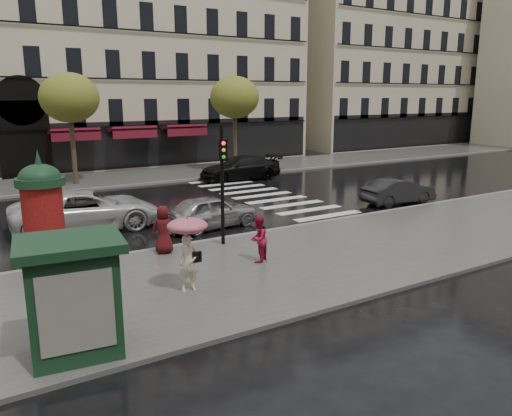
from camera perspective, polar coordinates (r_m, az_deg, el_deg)
ground at (r=16.25m, az=0.86°, el=-6.37°), size 160.00×160.00×0.00m
near_sidewalk at (r=15.84m, az=1.84°, el=-6.66°), size 90.00×7.00×0.12m
far_sidewalk at (r=33.43m, az=-16.86°, el=3.14°), size 90.00×6.00×0.12m
near_kerb at (r=18.72m, az=-4.06°, el=-3.58°), size 90.00×0.25×0.14m
far_kerb at (r=30.57m, az=-15.40°, el=2.39°), size 90.00×0.25×0.14m
zebra_crossing at (r=27.20m, az=0.73°, el=1.47°), size 3.60×11.75×0.01m
bldg_far_corner at (r=45.66m, az=-13.89°, el=19.93°), size 26.00×14.00×22.90m
bldg_far_right at (r=60.54m, az=13.64°, el=18.08°), size 24.00×14.00×22.90m
tree_far_left at (r=31.59m, az=-20.56°, el=11.68°), size 3.40×3.40×6.64m
tree_far_right at (r=35.44m, az=-2.45°, el=12.49°), size 3.40×3.40×6.64m
woman_umbrella at (r=13.47m, az=-7.79°, el=-3.87°), size 1.09×1.09×2.09m
woman_red at (r=15.86m, az=0.26°, el=-3.54°), size 0.93×0.89×1.51m
man_burgundy at (r=16.99m, az=-10.54°, el=-2.43°), size 0.89×0.68×1.63m
morris_column at (r=15.89m, az=-23.14°, el=-0.75°), size 1.38×1.38×3.71m
traffic_light at (r=17.33m, az=-3.84°, el=3.99°), size 0.31×0.42×4.24m
newsstand at (r=10.87m, az=-20.17°, el=-9.35°), size 2.22×1.94×2.45m
car_silver at (r=20.44m, az=-5.21°, el=-0.41°), size 4.19×2.05×1.38m
car_darkgrey at (r=25.95m, az=15.98°, el=1.85°), size 3.96×1.65×1.27m
car_white at (r=21.24m, az=-18.80°, el=-0.22°), size 6.01×3.14×1.61m
car_black at (r=32.22m, az=-1.83°, el=4.61°), size 5.50×2.75×1.53m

